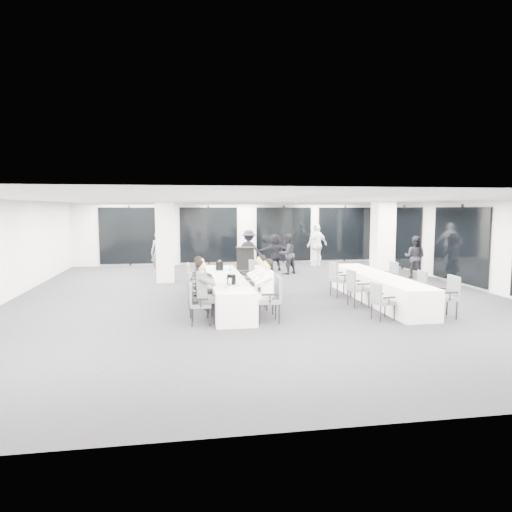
{
  "coord_description": "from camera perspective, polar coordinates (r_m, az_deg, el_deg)",
  "views": [
    {
      "loc": [
        -2.24,
        -12.87,
        2.56
      ],
      "look_at": [
        -0.16,
        -0.2,
        1.21
      ],
      "focal_mm": 32.0,
      "sensor_mm": 36.0,
      "label": 1
    }
  ],
  "objects": [
    {
      "name": "plate_a",
      "position": [
        10.48,
        -3.77,
        -3.9
      ],
      "size": [
        0.19,
        0.19,
        0.03
      ],
      "color": "white",
      "rests_on": "banquet_table_main"
    },
    {
      "name": "column_left",
      "position": [
        16.12,
        -11.32,
        1.75
      ],
      "size": [
        0.6,
        0.6,
        2.8
      ],
      "primitive_type": "cube",
      "color": "silver",
      "rests_on": "floor"
    },
    {
      "name": "chair_side_left_mid",
      "position": [
        12.19,
        12.35,
        -3.65
      ],
      "size": [
        0.52,
        0.57,
        0.96
      ],
      "rotation": [
        0.0,
        0.0,
        -1.5
      ],
      "color": "#4A4B51",
      "rests_on": "floor"
    },
    {
      "name": "chair_main_left_fourth",
      "position": [
        12.58,
        -7.8,
        -3.05
      ],
      "size": [
        0.55,
        0.61,
        1.04
      ],
      "rotation": [
        0.0,
        0.0,
        -1.62
      ],
      "color": "#4A4B51",
      "rests_on": "floor"
    },
    {
      "name": "chair_main_left_near",
      "position": [
        10.18,
        -7.36,
        -5.56
      ],
      "size": [
        0.5,
        0.55,
        0.93
      ],
      "rotation": [
        0.0,
        0.0,
        -1.63
      ],
      "color": "#4A4B51",
      "rests_on": "floor"
    },
    {
      "name": "water_bottle_b",
      "position": [
        12.77,
        -3.26,
        -1.66
      ],
      "size": [
        0.07,
        0.07,
        0.23
      ],
      "primitive_type": "cylinder",
      "color": "silver",
      "rests_on": "banquet_table_main"
    },
    {
      "name": "standing_guest_b",
      "position": [
        17.75,
        3.89,
        0.63
      ],
      "size": [
        1.02,
        0.91,
        1.81
      ],
      "primitive_type": "imported",
      "rotation": [
        0.0,
        0.0,
        3.69
      ],
      "color": "black",
      "rests_on": "floor"
    },
    {
      "name": "standing_guest_g",
      "position": [
        18.1,
        -12.1,
        0.72
      ],
      "size": [
        0.8,
        0.7,
        1.88
      ],
      "primitive_type": "imported",
      "rotation": [
        0.0,
        0.0,
        -0.25
      ],
      "color": "#53555A",
      "rests_on": "floor"
    },
    {
      "name": "water_bottle_c",
      "position": [
        14.02,
        -4.57,
        -0.99
      ],
      "size": [
        0.07,
        0.07,
        0.22
      ],
      "primitive_type": "cylinder",
      "color": "silver",
      "rests_on": "banquet_table_main"
    },
    {
      "name": "chair_side_right_near",
      "position": [
        11.62,
        22.82,
        -4.38
      ],
      "size": [
        0.52,
        0.57,
        0.99
      ],
      "rotation": [
        0.0,
        0.0,
        1.53
      ],
      "color": "#4A4B51",
      "rests_on": "floor"
    },
    {
      "name": "standing_guest_h",
      "position": [
        17.66,
        19.25,
        0.2
      ],
      "size": [
        0.98,
        0.95,
        1.76
      ],
      "primitive_type": "imported",
      "rotation": [
        0.0,
        0.0,
        2.42
      ],
      "color": "black",
      "rests_on": "floor"
    },
    {
      "name": "chair_side_right_mid",
      "position": [
        12.79,
        19.52,
        -3.53
      ],
      "size": [
        0.47,
        0.52,
        0.92
      ],
      "rotation": [
        0.0,
        0.0,
        1.56
      ],
      "color": "#4A4B51",
      "rests_on": "floor"
    },
    {
      "name": "chair_side_left_far",
      "position": [
        13.43,
        10.22,
        -2.6
      ],
      "size": [
        0.57,
        0.62,
        1.01
      ],
      "rotation": [
        0.0,
        0.0,
        -1.45
      ],
      "color": "#4A4B51",
      "rests_on": "floor"
    },
    {
      "name": "chair_main_right_second",
      "position": [
        11.16,
        1.12,
        -4.18
      ],
      "size": [
        0.59,
        0.64,
        1.04
      ],
      "rotation": [
        0.0,
        0.0,
        1.72
      ],
      "color": "#4A4B51",
      "rests_on": "floor"
    },
    {
      "name": "standing_guest_d",
      "position": [
        20.4,
        7.64,
        1.73
      ],
      "size": [
        1.43,
        1.18,
        2.13
      ],
      "primitive_type": "imported",
      "rotation": [
        0.0,
        0.0,
        3.59
      ],
      "color": "white",
      "rests_on": "floor"
    },
    {
      "name": "chair_main_right_far",
      "position": [
        13.78,
        -0.94,
        -2.32
      ],
      "size": [
        0.61,
        0.64,
        1.0
      ],
      "rotation": [
        0.0,
        0.0,
        1.83
      ],
      "color": "#4A4B51",
      "rests_on": "floor"
    },
    {
      "name": "plate_c",
      "position": [
        11.79,
        -3.76,
        -2.8
      ],
      "size": [
        0.2,
        0.2,
        0.03
      ],
      "color": "white",
      "rests_on": "banquet_table_main"
    },
    {
      "name": "ice_bucket_far",
      "position": [
        13.4,
        -4.58,
        -1.24
      ],
      "size": [
        0.23,
        0.23,
        0.26
      ],
      "primitive_type": "cylinder",
      "color": "black",
      "rests_on": "banquet_table_main"
    },
    {
      "name": "chair_side_right_far",
      "position": [
        14.25,
        16.31,
        -2.37
      ],
      "size": [
        0.5,
        0.55,
        0.96
      ],
      "rotation": [
        0.0,
        0.0,
        1.59
      ],
      "color": "#4A4B51",
      "rests_on": "floor"
    },
    {
      "name": "seated_guest_d",
      "position": [
        11.08,
        0.25,
        -3.09
      ],
      "size": [
        0.5,
        0.38,
        1.44
      ],
      "rotation": [
        0.0,
        0.0,
        1.57
      ],
      "color": "white",
      "rests_on": "floor"
    },
    {
      "name": "standing_guest_e",
      "position": [
        18.13,
        16.0,
        0.51
      ],
      "size": [
        0.92,
        1.02,
        1.8
      ],
      "primitive_type": "imported",
      "rotation": [
        0.0,
        0.0,
        2.14
      ],
      "color": "black",
      "rests_on": "floor"
    },
    {
      "name": "banquet_table_side",
      "position": [
        12.99,
        14.96,
        -3.9
      ],
      "size": [
        0.9,
        5.0,
        0.75
      ],
      "primitive_type": "cube",
      "color": "white",
      "rests_on": "floor"
    },
    {
      "name": "chair_main_right_mid",
      "position": [
        11.97,
        0.39,
        -3.48
      ],
      "size": [
        0.56,
        0.62,
        1.04
      ],
      "rotation": [
        0.0,
        0.0,
        1.5
      ],
      "color": "#4A4B51",
      "rests_on": "floor"
    },
    {
      "name": "banquet_table_main",
      "position": [
        12.19,
        -3.76,
        -4.35
      ],
      "size": [
        0.9,
        5.0,
        0.75
      ],
      "primitive_type": "cube",
      "color": "white",
      "rests_on": "floor"
    },
    {
      "name": "seated_guest_a",
      "position": [
        10.13,
        -6.45,
        -3.98
      ],
      "size": [
        0.5,
        0.38,
        1.44
      ],
      "rotation": [
        0.0,
        0.0,
        -1.57
      ],
      "color": "#53555A",
      "rests_on": "floor"
    },
    {
      "name": "water_bottle_a",
      "position": [
        10.33,
        -3.29,
        -3.46
      ],
      "size": [
        0.07,
        0.07,
        0.23
      ],
      "primitive_type": "cylinder",
      "color": "silver",
      "rests_on": "banquet_table_main"
    },
    {
      "name": "room",
      "position": [
        14.37,
        3.25,
        1.3
      ],
      "size": [
        14.04,
        16.04,
        2.84
      ],
      "color": "#242429",
      "rests_on": "ground"
    },
    {
      "name": "ice_bucket_near",
      "position": [
        10.9,
        -3.09,
        -2.93
      ],
      "size": [
        0.22,
        0.22,
        0.24
      ],
      "primitive_type": "cylinder",
      "color": "black",
      "rests_on": "banquet_table_main"
    },
    {
      "name": "column_right",
      "position": [
        15.33,
        15.53,
        1.43
      ],
      "size": [
        0.6,
        0.6,
        2.8
      ],
      "primitive_type": "cube",
      "color": "silver",
      "rests_on": "floor"
    },
    {
      "name": "chair_main_left_far",
      "position": [
        13.75,
        -7.89,
        -2.55
      ],
      "size": [
        0.51,
        0.55,
        0.93
      ],
      "rotation": [
        0.0,
        0.0,
        -1.49
      ],
      "color": "#4A4B51",
      "rests_on": "floor"
    },
    {
      "name": "chair_main_left_second",
      "position": [
        10.91,
        -7.5,
        -4.73
      ],
      "size": [
        0.54,
        0.58,
        0.95
      ],
      "rotation": [
        0.0,
        0.0,
        -1.7
      ],
      "color": "#4A4B51",
      "rests_on": "floor"
    },
    {
      "name": "chair_main_right_near",
      "position": [
        10.31,
        2.01,
        -5.01
      ],
      "size": [
        0.54,
        0.6,
        1.04
      ],
      "rotation": [
        0.0,
        0.0,
        1.55
      ],
      "color": "#4A4B51",
      "rests_on": "floor"
    },
    {
      "name": "seated_guest_b",
      "position": [
        10.86,
        -6.65,
        -3.31
      ],
      "size": [
        0.5,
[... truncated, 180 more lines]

